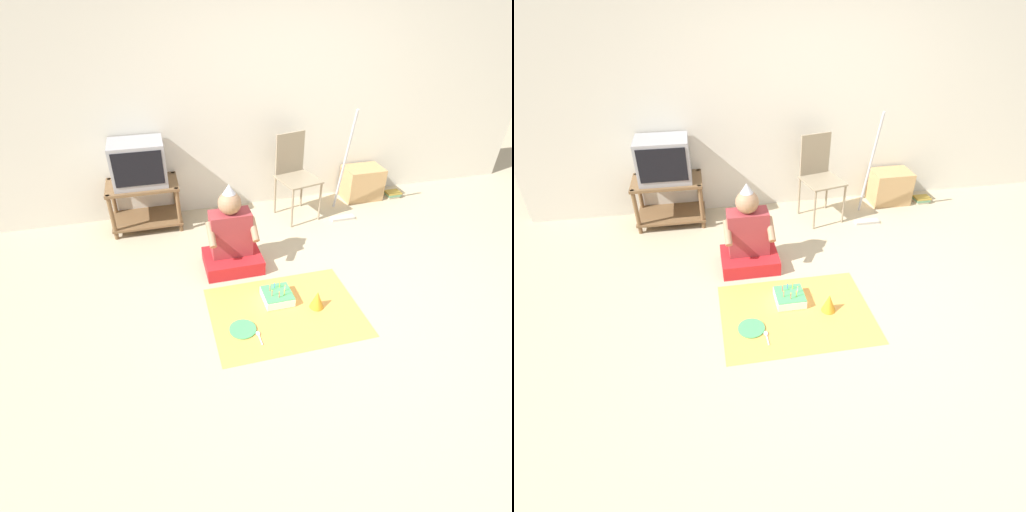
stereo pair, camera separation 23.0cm
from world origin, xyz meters
The scene contains 14 objects.
ground_plane centered at (0.00, 0.00, 0.00)m, with size 16.00×16.00×0.00m, color tan.
wall_back centered at (0.00, 2.15, 1.27)m, with size 6.40×0.06×2.55m.
tv_stand centered at (-1.61, 1.87, 0.31)m, with size 0.75×0.48×0.51m.
tv centered at (-1.61, 1.88, 0.74)m, with size 0.54×0.43×0.45m.
folding_chair centered at (0.05, 1.74, 0.54)m, with size 0.49×0.50×0.93m.
cardboard_box_stack centered at (1.02, 1.91, 0.20)m, with size 0.46×0.34×0.40m.
dust_mop centered at (0.57, 1.52, 0.36)m, with size 0.28×0.33×1.24m.
book_pile centered at (1.43, 1.82, 0.04)m, with size 0.18×0.14×0.07m.
person_seated centered at (-0.86, 0.88, 0.29)m, with size 0.54×0.42×0.85m.
party_cloth centered at (-0.57, 0.12, 0.00)m, with size 1.25×0.92×0.01m.
birthday_cake centered at (-0.59, 0.27, 0.05)m, with size 0.25×0.25×0.15m.
party_hat_blue centered at (-0.29, 0.10, 0.09)m, with size 0.12×0.12×0.16m.
paper_plate centered at (-0.96, 0.00, 0.01)m, with size 0.22×0.22×0.01m.
plastic_spoon_near centered at (-0.85, -0.09, 0.01)m, with size 0.04×0.15×0.01m.
Camera 2 is at (-1.21, -2.27, 2.30)m, focal length 28.00 mm.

